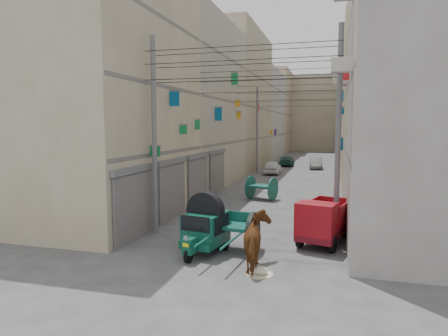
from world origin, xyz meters
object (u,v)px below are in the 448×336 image
(tonga_cart, at_px, (235,230))
(distant_car_white, at_px, (273,167))
(horse, at_px, (258,241))
(feed_sack, at_px, (259,270))
(mini_truck, at_px, (322,224))
(auto_rickshaw, at_px, (205,226))
(second_cart, at_px, (262,187))
(distant_car_grey, at_px, (316,163))
(distant_car_green, at_px, (287,161))

(tonga_cart, distance_m, distant_car_white, 23.30)
(tonga_cart, bearing_deg, distant_car_white, 100.36)
(tonga_cart, bearing_deg, horse, -47.78)
(feed_sack, bearing_deg, mini_truck, 64.33)
(feed_sack, distance_m, distant_car_white, 25.44)
(tonga_cart, relative_size, horse, 1.62)
(auto_rickshaw, height_order, mini_truck, mini_truck)
(second_cart, height_order, distant_car_grey, second_cart)
(feed_sack, xyz_separation_m, distant_car_white, (-3.47, 25.19, 0.48))
(second_cart, height_order, horse, horse)
(second_cart, bearing_deg, mini_truck, -50.36)
(auto_rickshaw, height_order, feed_sack, auto_rickshaw)
(horse, bearing_deg, feed_sack, 92.24)
(horse, height_order, distant_car_white, horse)
(distant_car_grey, bearing_deg, second_cart, -101.24)
(auto_rickshaw, xyz_separation_m, mini_truck, (3.89, 1.97, -0.14))
(second_cart, bearing_deg, feed_sack, -64.30)
(distant_car_white, bearing_deg, feed_sack, 96.00)
(distant_car_grey, bearing_deg, mini_truck, -91.21)
(horse, xyz_separation_m, distant_car_grey, (0.28, 30.54, -0.27))
(mini_truck, height_order, distant_car_green, mini_truck)
(second_cart, bearing_deg, auto_rickshaw, -74.68)
(horse, relative_size, distant_car_grey, 0.57)
(tonga_cart, height_order, distant_car_white, tonga_cart)
(mini_truck, height_order, distant_car_white, mini_truck)
(distant_car_white, relative_size, distant_car_grey, 1.01)
(second_cart, bearing_deg, horse, -64.52)
(mini_truck, xyz_separation_m, distant_car_green, (-4.81, 29.78, -0.28))
(feed_sack, relative_size, horse, 0.25)
(second_cart, relative_size, distant_car_white, 0.53)
(mini_truck, distance_m, distant_car_green, 30.17)
(auto_rickshaw, distance_m, mini_truck, 4.36)
(auto_rickshaw, distance_m, tonga_cart, 1.06)
(auto_rickshaw, relative_size, horse, 1.18)
(tonga_cart, height_order, feed_sack, tonga_cart)
(mini_truck, relative_size, distant_car_grey, 0.92)
(second_cart, xyz_separation_m, horse, (1.99, -11.59, 0.12))
(mini_truck, bearing_deg, horse, -106.76)
(auto_rickshaw, relative_size, mini_truck, 0.73)
(mini_truck, relative_size, distant_car_white, 0.92)
(distant_car_green, bearing_deg, auto_rickshaw, 89.05)
(tonga_cart, xyz_separation_m, distant_car_green, (-1.86, 31.29, -0.21))
(second_cart, distance_m, distant_car_grey, 19.08)
(feed_sack, relative_size, distant_car_white, 0.14)
(auto_rickshaw, xyz_separation_m, distant_car_white, (-1.27, 23.66, -0.35))
(tonga_cart, height_order, second_cart, tonga_cart)
(second_cart, relative_size, distant_car_green, 0.51)
(tonga_cart, bearing_deg, distant_car_grey, 92.15)
(distant_car_white, bearing_deg, horse, 95.85)
(tonga_cart, xyz_separation_m, mini_truck, (2.95, 1.51, 0.07))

